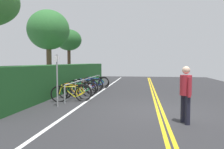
# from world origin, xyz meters

# --- Properties ---
(ground_plane) EXTENTS (36.07, 12.98, 0.05)m
(ground_plane) POSITION_xyz_m (0.00, 0.00, -0.03)
(ground_plane) COLOR #2B2B2D
(centre_line_yellow_inner) EXTENTS (32.47, 0.10, 0.00)m
(centre_line_yellow_inner) POSITION_xyz_m (0.00, -0.08, 0.00)
(centre_line_yellow_inner) COLOR gold
(centre_line_yellow_inner) RESTS_ON ground_plane
(centre_line_yellow_outer) EXTENTS (32.47, 0.10, 0.00)m
(centre_line_yellow_outer) POSITION_xyz_m (0.00, 0.08, 0.00)
(centre_line_yellow_outer) COLOR gold
(centre_line_yellow_outer) RESTS_ON ground_plane
(bike_lane_stripe_white) EXTENTS (32.47, 0.12, 0.00)m
(bike_lane_stripe_white) POSITION_xyz_m (0.00, 3.05, 0.00)
(bike_lane_stripe_white) COLOR white
(bike_lane_stripe_white) RESTS_ON ground_plane
(bike_rack) EXTENTS (7.09, 0.05, 0.79)m
(bike_rack) POSITION_xyz_m (4.46, 3.82, 0.59)
(bike_rack) COLOR #9EA0A5
(bike_rack) RESTS_ON ground_plane
(bicycle_0) EXTENTS (0.64, 1.71, 0.76)m
(bicycle_0) POSITION_xyz_m (1.40, 3.69, 0.36)
(bicycle_0) COLOR black
(bicycle_0) RESTS_ON ground_plane
(bicycle_1) EXTENTS (0.47, 1.75, 0.75)m
(bicycle_1) POSITION_xyz_m (2.08, 3.76, 0.35)
(bicycle_1) COLOR black
(bicycle_1) RESTS_ON ground_plane
(bicycle_2) EXTENTS (0.46, 1.70, 0.77)m
(bicycle_2) POSITION_xyz_m (2.82, 3.77, 0.36)
(bicycle_2) COLOR black
(bicycle_2) RESTS_ON ground_plane
(bicycle_3) EXTENTS (0.66, 1.64, 0.69)m
(bicycle_3) POSITION_xyz_m (3.39, 3.79, 0.32)
(bicycle_3) COLOR black
(bicycle_3) RESTS_ON ground_plane
(bicycle_4) EXTENTS (0.46, 1.74, 0.77)m
(bicycle_4) POSITION_xyz_m (4.05, 3.93, 0.36)
(bicycle_4) COLOR black
(bicycle_4) RESTS_ON ground_plane
(bicycle_5) EXTENTS (0.46, 1.83, 0.78)m
(bicycle_5) POSITION_xyz_m (4.75, 3.84, 0.37)
(bicycle_5) COLOR black
(bicycle_5) RESTS_ON ground_plane
(bicycle_6) EXTENTS (0.62, 1.64, 0.72)m
(bicycle_6) POSITION_xyz_m (5.44, 3.92, 0.33)
(bicycle_6) COLOR black
(bicycle_6) RESTS_ON ground_plane
(bicycle_7) EXTENTS (0.46, 1.82, 0.76)m
(bicycle_7) POSITION_xyz_m (6.20, 3.70, 0.36)
(bicycle_7) COLOR black
(bicycle_7) RESTS_ON ground_plane
(bicycle_8) EXTENTS (0.63, 1.57, 0.71)m
(bicycle_8) POSITION_xyz_m (6.82, 3.73, 0.33)
(bicycle_8) COLOR black
(bicycle_8) RESTS_ON ground_plane
(bicycle_9) EXTENTS (0.46, 1.76, 0.73)m
(bicycle_9) POSITION_xyz_m (7.48, 3.92, 0.34)
(bicycle_9) COLOR black
(bicycle_9) RESTS_ON ground_plane
(pedestrian) EXTENTS (0.47, 0.32, 1.61)m
(pedestrian) POSITION_xyz_m (-1.34, -0.58, 0.92)
(pedestrian) COLOR #1E1E2D
(pedestrian) RESTS_ON ground_plane
(sign_post_near) EXTENTS (0.36, 0.09, 2.02)m
(sign_post_near) POSITION_xyz_m (0.27, 3.86, 1.23)
(sign_post_near) COLOR gray
(sign_post_near) RESTS_ON ground_plane
(hedge_backdrop) EXTENTS (16.04, 1.38, 1.57)m
(hedge_backdrop) POSITION_xyz_m (5.96, 5.53, 0.78)
(hedge_backdrop) COLOR #1C4C21
(hedge_backdrop) RESTS_ON ground_plane
(tree_mid) EXTENTS (2.67, 2.67, 5.06)m
(tree_mid) POSITION_xyz_m (5.62, 6.64, 3.75)
(tree_mid) COLOR brown
(tree_mid) RESTS_ON ground_plane
(tree_far_right) EXTENTS (2.42, 2.42, 4.83)m
(tree_far_right) POSITION_xyz_m (12.22, 7.66, 3.78)
(tree_far_right) COLOR #473323
(tree_far_right) RESTS_ON ground_plane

